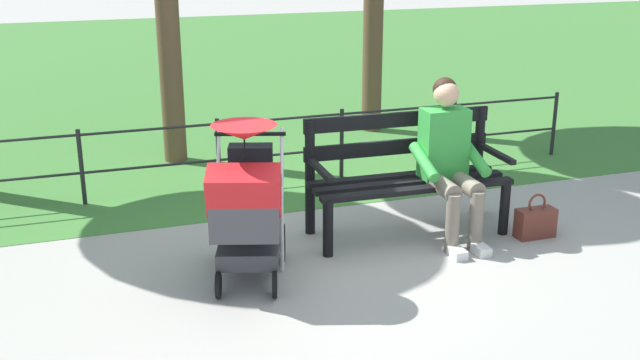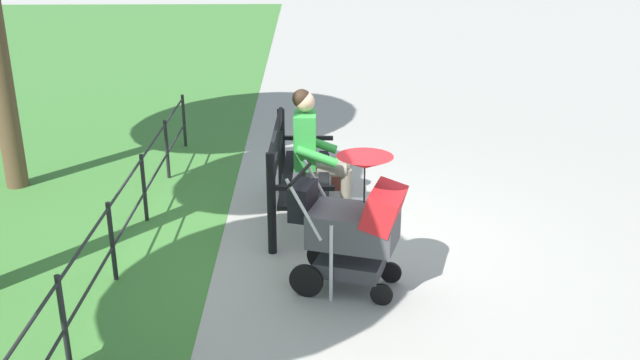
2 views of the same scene
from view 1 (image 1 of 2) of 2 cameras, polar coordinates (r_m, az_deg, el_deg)
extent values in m
plane|color=#9E9B93|center=(6.00, 1.38, -4.88)|extent=(60.00, 60.00, 0.00)
cube|color=#3D7533|center=(14.30, -10.97, 8.51)|extent=(40.00, 16.00, 0.01)
cube|color=black|center=(6.22, 6.15, 0.30)|extent=(1.60, 0.15, 0.04)
cube|color=black|center=(6.06, 6.81, -0.20)|extent=(1.60, 0.15, 0.04)
cube|color=black|center=(5.90, 7.51, -0.73)|extent=(1.60, 0.15, 0.04)
cube|color=black|center=(6.24, 5.86, 2.50)|extent=(1.60, 0.08, 0.12)
cube|color=black|center=(6.18, 5.93, 4.55)|extent=(1.60, 0.08, 0.12)
cylinder|color=black|center=(6.30, 13.73, -2.05)|extent=(0.08, 0.08, 0.45)
cylinder|color=black|center=(6.61, 11.81, 1.35)|extent=(0.08, 0.08, 0.95)
cube|color=black|center=(6.34, 13.10, 1.98)|extent=(0.07, 0.56, 0.04)
cylinder|color=black|center=(5.71, 0.61, -3.66)|extent=(0.08, 0.08, 0.45)
cylinder|color=black|center=(6.05, -0.76, 0.17)|extent=(0.08, 0.08, 0.95)
cube|color=black|center=(5.75, 0.02, 0.80)|extent=(0.07, 0.56, 0.04)
cylinder|color=slate|center=(6.03, 10.93, -0.29)|extent=(0.15, 0.40, 0.14)
cylinder|color=slate|center=(5.95, 9.23, -0.47)|extent=(0.15, 0.40, 0.14)
cylinder|color=slate|center=(5.95, 11.69, -3.03)|extent=(0.11, 0.11, 0.47)
cylinder|color=slate|center=(5.86, 9.96, -3.25)|extent=(0.11, 0.11, 0.47)
cube|color=silver|center=(5.96, 11.93, -5.08)|extent=(0.11, 0.22, 0.07)
cube|color=silver|center=(5.87, 10.21, -5.34)|extent=(0.11, 0.22, 0.07)
cube|color=green|center=(6.10, 9.30, 2.75)|extent=(0.37, 0.23, 0.56)
cylinder|color=green|center=(6.12, 11.60, 1.70)|extent=(0.10, 0.43, 0.23)
cylinder|color=green|center=(5.93, 7.85, 1.36)|extent=(0.10, 0.43, 0.23)
sphere|color=tan|center=(6.00, 9.50, 6.43)|extent=(0.20, 0.20, 0.20)
sphere|color=black|center=(6.02, 9.39, 6.76)|extent=(0.19, 0.19, 0.19)
cylinder|color=black|center=(5.68, -2.81, -4.75)|extent=(0.11, 0.28, 0.28)
cylinder|color=black|center=(5.71, -7.45, -4.75)|extent=(0.11, 0.28, 0.28)
cylinder|color=black|center=(5.15, -3.43, -7.88)|extent=(0.08, 0.18, 0.18)
cylinder|color=black|center=(5.18, -7.67, -7.86)|extent=(0.08, 0.18, 0.18)
cube|color=#38383D|center=(5.38, -5.37, -5.22)|extent=(0.56, 0.62, 0.12)
cylinder|color=silver|center=(5.42, -2.90, -3.78)|extent=(0.03, 0.03, 0.65)
cylinder|color=silver|center=(5.45, -7.74, -3.78)|extent=(0.03, 0.03, 0.65)
cube|color=#47474C|center=(5.24, -5.49, -2.00)|extent=(0.64, 0.79, 0.28)
cube|color=red|center=(4.95, -5.76, -0.79)|extent=(0.55, 0.44, 0.33)
cylinder|color=black|center=(5.54, -5.29, 3.47)|extent=(0.50, 0.19, 0.03)
cylinder|color=silver|center=(5.48, -2.90, 1.21)|extent=(0.12, 0.29, 0.49)
cylinder|color=silver|center=(5.52, -7.68, 1.17)|extent=(0.12, 0.29, 0.49)
cone|color=red|center=(5.00, -5.75, 3.60)|extent=(0.55, 0.55, 0.10)
cylinder|color=black|center=(5.05, -5.68, 1.63)|extent=(0.01, 0.01, 0.30)
cube|color=black|center=(5.58, -5.24, 1.24)|extent=(0.35, 0.25, 0.28)
cube|color=brown|center=(6.34, 15.92, -3.14)|extent=(0.32, 0.14, 0.24)
torus|color=brown|center=(6.28, 16.05, -1.69)|extent=(0.16, 0.02, 0.16)
cylinder|color=black|center=(8.65, 17.23, 4.05)|extent=(0.04, 0.04, 0.70)
cylinder|color=black|center=(8.00, 9.99, 3.48)|extent=(0.04, 0.04, 0.70)
cylinder|color=black|center=(7.50, 1.64, 2.76)|extent=(0.04, 0.04, 0.70)
cylinder|color=black|center=(7.18, -7.66, 1.88)|extent=(0.04, 0.04, 0.70)
cylinder|color=black|center=(7.06, -17.53, 0.89)|extent=(0.04, 0.04, 0.70)
cylinder|color=black|center=(7.24, -2.94, 4.62)|extent=(6.18, 0.02, 0.02)
cylinder|color=black|center=(7.33, -2.90, 1.96)|extent=(6.18, 0.02, 0.02)
camera|label=2|loc=(6.54, -58.78, 14.04)|focal=39.33mm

